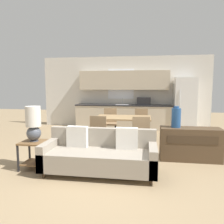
# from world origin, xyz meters

# --- Properties ---
(ground_plane) EXTENTS (20.00, 20.00, 0.00)m
(ground_plane) POSITION_xyz_m (0.00, 0.00, 0.00)
(ground_plane) COLOR #9E8460
(wall_back) EXTENTS (6.40, 0.07, 2.70)m
(wall_back) POSITION_xyz_m (-0.00, 4.63, 1.35)
(wall_back) COLOR silver
(wall_back) RESTS_ON ground_plane
(kitchen_counter) EXTENTS (3.54, 0.65, 2.15)m
(kitchen_counter) POSITION_xyz_m (0.01, 4.33, 0.84)
(kitchen_counter) COLOR beige
(kitchen_counter) RESTS_ON ground_plane
(refrigerator) EXTENTS (0.74, 0.71, 1.89)m
(refrigerator) POSITION_xyz_m (2.19, 4.24, 0.94)
(refrigerator) COLOR white
(refrigerator) RESTS_ON ground_plane
(dining_table) EXTENTS (1.48, 0.88, 0.76)m
(dining_table) POSITION_xyz_m (0.22, 2.04, 0.69)
(dining_table) COLOR tan
(dining_table) RESTS_ON ground_plane
(couch) EXTENTS (2.04, 0.80, 0.83)m
(couch) POSITION_xyz_m (0.01, 0.04, 0.33)
(couch) COLOR #3D2D1E
(couch) RESTS_ON ground_plane
(side_table) EXTENTS (0.45, 0.45, 0.53)m
(side_table) POSITION_xyz_m (-1.30, 0.02, 0.36)
(side_table) COLOR brown
(side_table) RESTS_ON ground_plane
(table_lamp) EXTENTS (0.29, 0.29, 0.67)m
(table_lamp) POSITION_xyz_m (-1.29, 0.04, 0.89)
(table_lamp) COLOR #4C515B
(table_lamp) RESTS_ON side_table
(credenza) EXTENTS (1.25, 0.43, 0.70)m
(credenza) POSITION_xyz_m (1.77, 0.98, 0.35)
(credenza) COLOR brown
(credenza) RESTS_ON ground_plane
(vase) EXTENTS (0.20, 0.20, 0.46)m
(vase) POSITION_xyz_m (1.47, 1.00, 0.92)
(vase) COLOR #234C84
(vase) RESTS_ON credenza
(dining_chair_near_left) EXTENTS (0.46, 0.46, 0.90)m
(dining_chair_near_left) POSITION_xyz_m (-0.26, 1.25, 0.50)
(dining_chair_near_left) COLOR #997A56
(dining_chair_near_left) RESTS_ON ground_plane
(dining_chair_far_right) EXTENTS (0.43, 0.43, 0.90)m
(dining_chair_far_right) POSITION_xyz_m (0.70, 2.87, 0.50)
(dining_chair_far_right) COLOR #997A56
(dining_chair_far_right) RESTS_ON ground_plane
(dining_chair_near_right) EXTENTS (0.48, 0.48, 0.90)m
(dining_chair_near_right) POSITION_xyz_m (0.71, 1.29, 0.50)
(dining_chair_near_right) COLOR #997A56
(dining_chair_near_right) RESTS_ON ground_plane
(dining_chair_far_left) EXTENTS (0.46, 0.46, 0.90)m
(dining_chair_far_left) POSITION_xyz_m (-0.26, 2.81, 0.50)
(dining_chair_far_left) COLOR #997A56
(dining_chair_far_left) RESTS_ON ground_plane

